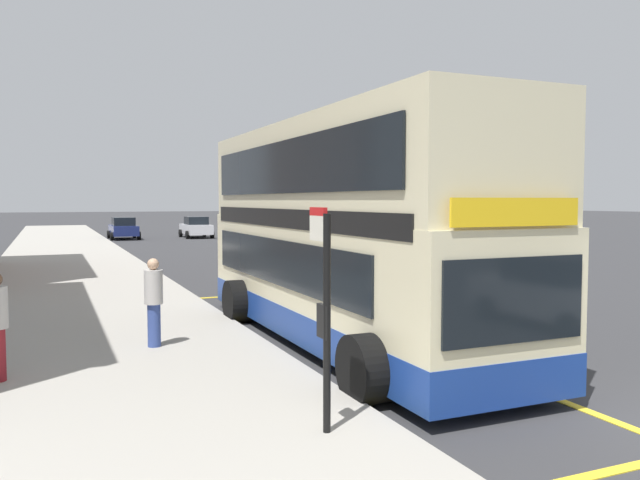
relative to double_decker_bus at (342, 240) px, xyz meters
name	(u,v)px	position (x,y,z in m)	size (l,w,h in m)	color
ground_plane	(195,250)	(2.46, 25.19, -2.06)	(260.00, 260.00, 0.00)	#333335
pavement_near	(66,252)	(-4.54, 25.19, -1.99)	(6.00, 76.00, 0.14)	#A39E93
double_decker_bus	(342,240)	(0.00, 0.00, 0.00)	(3.23, 10.31, 4.40)	beige
bus_bay_markings	(336,342)	(-0.10, 0.04, -2.06)	(2.88, 13.65, 0.01)	yellow
bus_stop_sign	(324,300)	(-2.46, -4.72, -0.36)	(0.09, 0.51, 2.64)	black
parked_car_white_behind	(196,227)	(5.08, 36.95, -1.26)	(2.09, 4.20, 1.62)	silver
parked_car_white_across	(335,250)	(5.50, 12.23, -1.26)	(2.09, 4.20, 1.62)	silver
parked_car_navy_kerbside	(123,228)	(-0.26, 37.16, -1.26)	(2.09, 4.20, 1.62)	navy
pedestrian_waiting_near_sign	(154,299)	(-3.64, 0.47, -1.03)	(0.34, 0.34, 1.65)	#33478C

